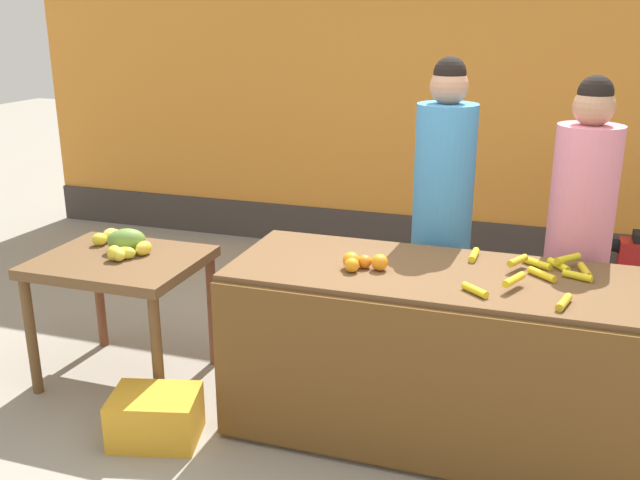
{
  "coord_description": "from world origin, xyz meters",
  "views": [
    {
      "loc": [
        0.79,
        -3.27,
        2.11
      ],
      "look_at": [
        -0.35,
        0.15,
        0.95
      ],
      "focal_mm": 39.62,
      "sensor_mm": 36.0,
      "label": 1
    }
  ],
  "objects_px": {
    "vendor_woman_pink_shirt": "(578,245)",
    "produce_crate": "(155,417)",
    "produce_sack": "(282,308)",
    "vendor_woman_blue_shirt": "(442,223)"
  },
  "relations": [
    {
      "from": "vendor_woman_pink_shirt",
      "to": "produce_crate",
      "type": "distance_m",
      "value": 2.42
    },
    {
      "from": "vendor_woman_pink_shirt",
      "to": "produce_sack",
      "type": "distance_m",
      "value": 1.9
    },
    {
      "from": "produce_crate",
      "to": "produce_sack",
      "type": "bearing_deg",
      "value": 80.52
    },
    {
      "from": "produce_sack",
      "to": "produce_crate",
      "type": "bearing_deg",
      "value": -99.48
    },
    {
      "from": "vendor_woman_pink_shirt",
      "to": "produce_crate",
      "type": "height_order",
      "value": "vendor_woman_pink_shirt"
    },
    {
      "from": "vendor_woman_pink_shirt",
      "to": "produce_crate",
      "type": "bearing_deg",
      "value": -150.4
    },
    {
      "from": "produce_sack",
      "to": "vendor_woman_pink_shirt",
      "type": "bearing_deg",
      "value": -3.98
    },
    {
      "from": "vendor_woman_pink_shirt",
      "to": "produce_sack",
      "type": "relative_size",
      "value": 3.61
    },
    {
      "from": "vendor_woman_blue_shirt",
      "to": "vendor_woman_pink_shirt",
      "type": "distance_m",
      "value": 0.75
    },
    {
      "from": "vendor_woman_blue_shirt",
      "to": "produce_sack",
      "type": "distance_m",
      "value": 1.25
    }
  ]
}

